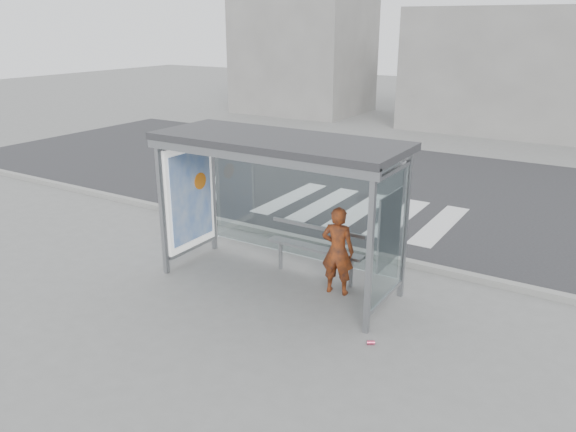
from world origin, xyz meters
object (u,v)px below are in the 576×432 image
at_px(bus_shelter, 261,172).
at_px(soda_can, 371,342).
at_px(bench, 315,248).
at_px(person, 338,251).

relative_size(bus_shelter, soda_can, 38.33).
bearing_deg(soda_can, bench, 139.10).
distance_m(person, bench, 0.73).
bearing_deg(soda_can, bus_shelter, 158.19).
relative_size(person, bench, 0.83).
bearing_deg(bus_shelter, bench, 33.73).
distance_m(bench, soda_can, 2.43).
bearing_deg(bench, bus_shelter, -146.27).
xyz_separation_m(bench, soda_can, (1.79, -1.55, -0.54)).
xyz_separation_m(bus_shelter, bench, (0.78, 0.52, -1.41)).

